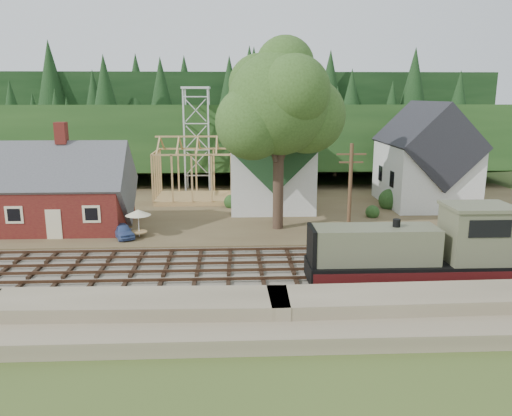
{
  "coord_description": "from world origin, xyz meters",
  "views": [
    {
      "loc": [
        -1.72,
        -31.32,
        11.47
      ],
      "look_at": [
        -0.05,
        6.0,
        3.0
      ],
      "focal_mm": 35.0,
      "sensor_mm": 36.0,
      "label": 1
    }
  ],
  "objects_px": {
    "car_blue": "(123,231)",
    "car_green": "(4,216)",
    "locomotive": "(419,253)",
    "car_red": "(466,208)",
    "patio_set": "(138,214)"
  },
  "relations": [
    {
      "from": "locomotive",
      "to": "car_green",
      "type": "relative_size",
      "value": 3.37
    },
    {
      "from": "car_red",
      "to": "patio_set",
      "type": "bearing_deg",
      "value": 127.04
    },
    {
      "from": "car_blue",
      "to": "car_green",
      "type": "bearing_deg",
      "value": 128.9
    },
    {
      "from": "car_red",
      "to": "car_blue",
      "type": "bearing_deg",
      "value": 126.77
    },
    {
      "from": "locomotive",
      "to": "car_green",
      "type": "bearing_deg",
      "value": 153.39
    },
    {
      "from": "car_blue",
      "to": "car_green",
      "type": "relative_size",
      "value": 0.89
    },
    {
      "from": "car_blue",
      "to": "locomotive",
      "type": "bearing_deg",
      "value": -54.97
    },
    {
      "from": "locomotive",
      "to": "car_blue",
      "type": "height_order",
      "value": "locomotive"
    },
    {
      "from": "car_red",
      "to": "car_green",
      "type": "bearing_deg",
      "value": 116.69
    },
    {
      "from": "car_blue",
      "to": "car_green",
      "type": "xyz_separation_m",
      "value": [
        -11.56,
        5.18,
        0.05
      ]
    },
    {
      "from": "patio_set",
      "to": "car_red",
      "type": "bearing_deg",
      "value": 12.38
    },
    {
      "from": "locomotive",
      "to": "patio_set",
      "type": "height_order",
      "value": "locomotive"
    },
    {
      "from": "patio_set",
      "to": "car_blue",
      "type": "bearing_deg",
      "value": -174.24
    },
    {
      "from": "locomotive",
      "to": "car_red",
      "type": "xyz_separation_m",
      "value": [
        11.05,
        17.39,
        -1.3
      ]
    },
    {
      "from": "locomotive",
      "to": "car_green",
      "type": "distance_m",
      "value": 35.47
    }
  ]
}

